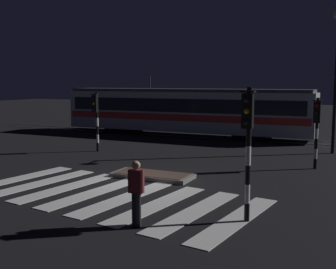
# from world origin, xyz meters

# --- Properties ---
(ground_plane) EXTENTS (120.00, 120.00, 0.00)m
(ground_plane) POSITION_xyz_m (0.00, 0.00, 0.00)
(ground_plane) COLOR black
(rail_near) EXTENTS (80.00, 0.12, 0.03)m
(rail_near) POSITION_xyz_m (0.00, 12.67, 0.01)
(rail_near) COLOR #59595E
(rail_near) RESTS_ON ground
(rail_far) EXTENTS (80.00, 0.12, 0.03)m
(rail_far) POSITION_xyz_m (0.00, 14.10, 0.01)
(rail_far) COLOR #59595E
(rail_far) RESTS_ON ground
(crosswalk_zebra) EXTENTS (10.22, 5.91, 0.02)m
(crosswalk_zebra) POSITION_xyz_m (-0.00, -2.07, 0.01)
(crosswalk_zebra) COLOR silver
(crosswalk_zebra) RESTS_ON ground
(traffic_island) EXTENTS (3.16, 1.31, 0.18)m
(traffic_island) POSITION_xyz_m (0.09, 0.82, 0.09)
(traffic_island) COLOR slate
(traffic_island) RESTS_ON ground
(traffic_light_corner_near_right) EXTENTS (0.36, 0.42, 3.56)m
(traffic_light_corner_near_right) POSITION_xyz_m (4.73, -2.80, 2.35)
(traffic_light_corner_near_right) COLOR black
(traffic_light_corner_near_right) RESTS_ON ground
(traffic_light_corner_far_right) EXTENTS (0.36, 0.42, 3.04)m
(traffic_light_corner_far_right) POSITION_xyz_m (5.65, 5.18, 2.00)
(traffic_light_corner_far_right) COLOR black
(traffic_light_corner_far_right) RESTS_ON ground
(traffic_light_corner_far_left) EXTENTS (0.36, 0.42, 3.17)m
(traffic_light_corner_far_left) POSITION_xyz_m (-5.43, 5.05, 2.09)
(traffic_light_corner_far_left) COLOR black
(traffic_light_corner_far_left) RESTS_ON ground
(street_lamp_trackside_right) EXTENTS (0.44, 1.21, 7.14)m
(street_lamp_trackside_right) POSITION_xyz_m (6.06, 9.53, 4.53)
(street_lamp_trackside_right) COLOR black
(street_lamp_trackside_right) RESTS_ON ground
(tram) EXTENTS (17.77, 2.58, 4.15)m
(tram) POSITION_xyz_m (-3.90, 13.38, 1.75)
(tram) COLOR silver
(tram) RESTS_ON ground
(pedestrian_waiting_at_kerb) EXTENTS (0.36, 0.24, 1.71)m
(pedestrian_waiting_at_kerb) POSITION_xyz_m (2.25, -4.25, 0.88)
(pedestrian_waiting_at_kerb) COLOR black
(pedestrian_waiting_at_kerb) RESTS_ON ground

